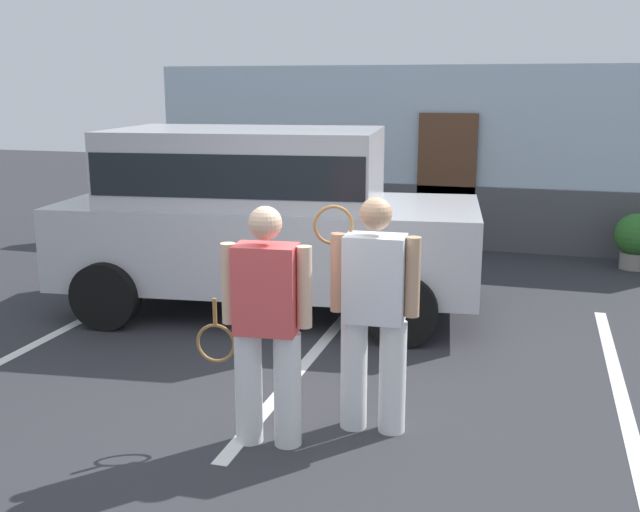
{
  "coord_description": "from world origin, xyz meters",
  "views": [
    {
      "loc": [
        1.64,
        -4.91,
        2.52
      ],
      "look_at": [
        -0.14,
        1.2,
        1.05
      ],
      "focal_mm": 41.65,
      "sensor_mm": 36.0,
      "label": 1
    }
  ],
  "objects_px": {
    "tennis_player_woman": "(374,312)",
    "tennis_player_man": "(266,324)",
    "potted_plant_by_porch": "(636,238)",
    "parked_suv": "(260,211)"
  },
  "relations": [
    {
      "from": "parked_suv",
      "to": "tennis_player_woman",
      "type": "xyz_separation_m",
      "value": [
        1.88,
        -2.64,
        -0.23
      ]
    },
    {
      "from": "potted_plant_by_porch",
      "to": "tennis_player_man",
      "type": "bearing_deg",
      "value": -116.32
    },
    {
      "from": "tennis_player_man",
      "to": "tennis_player_woman",
      "type": "xyz_separation_m",
      "value": [
        0.67,
        0.43,
        0.02
      ]
    },
    {
      "from": "parked_suv",
      "to": "potted_plant_by_porch",
      "type": "relative_size",
      "value": 6.14
    },
    {
      "from": "tennis_player_man",
      "to": "potted_plant_by_porch",
      "type": "bearing_deg",
      "value": -122.26
    },
    {
      "from": "tennis_player_woman",
      "to": "tennis_player_man",
      "type": "bearing_deg",
      "value": 30.16
    },
    {
      "from": "tennis_player_man",
      "to": "tennis_player_woman",
      "type": "bearing_deg",
      "value": -153.45
    },
    {
      "from": "parked_suv",
      "to": "tennis_player_woman",
      "type": "bearing_deg",
      "value": -61.24
    },
    {
      "from": "tennis_player_man",
      "to": "tennis_player_woman",
      "type": "distance_m",
      "value": 0.8
    },
    {
      "from": "tennis_player_man",
      "to": "parked_suv",
      "type": "bearing_deg",
      "value": -74.46
    }
  ]
}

